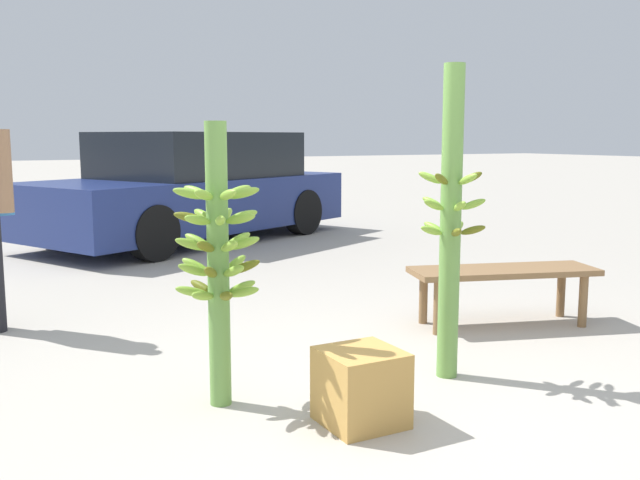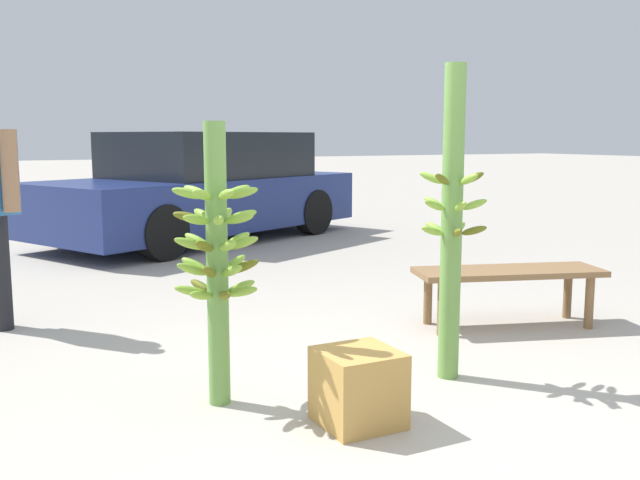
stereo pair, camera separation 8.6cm
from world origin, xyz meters
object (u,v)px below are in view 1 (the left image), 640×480
Objects in this scene: market_bench at (503,277)px; parked_car at (192,189)px; banana_stalk_center at (451,222)px; banana_stalk_left at (218,256)px; produce_crate at (361,387)px.

market_bench is 5.08m from parked_car.
banana_stalk_center is 5.73m from parked_car.
banana_stalk_left is 2.34m from market_bench.
banana_stalk_left is 0.30× the size of parked_car.
banana_stalk_left is at bearing 137.43° from parked_car.
banana_stalk_left is at bearing 170.96° from banana_stalk_center.
banana_stalk_left reaches higher than market_bench.
banana_stalk_left is 1.02× the size of market_bench.
parked_car is 13.22× the size of produce_crate.
banana_stalk_left reaches higher than parked_car.
produce_crate is (0.48, -0.53, -0.56)m from banana_stalk_left.
banana_stalk_center reaches higher than banana_stalk_left.
parked_car is (1.68, 5.51, -0.08)m from banana_stalk_left.
market_bench is at bearing 29.52° from produce_crate.
produce_crate is (-0.76, -0.34, -0.68)m from banana_stalk_center.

